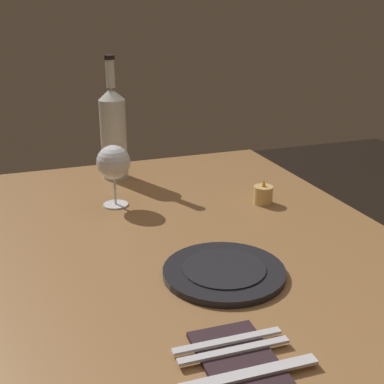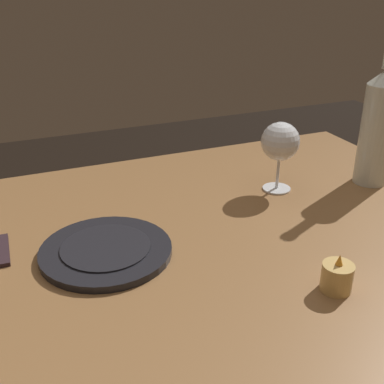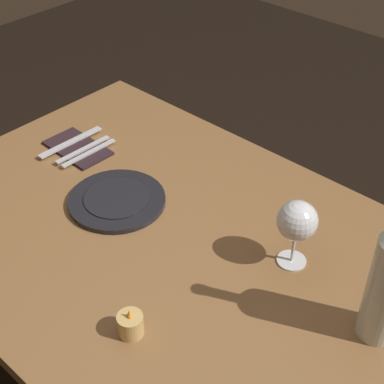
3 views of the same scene
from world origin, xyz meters
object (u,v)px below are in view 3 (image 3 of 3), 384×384
object	(u,v)px
wine_glass_left	(297,222)
folded_napkin	(78,148)
votive_candle	(131,325)
table_knife	(71,142)
fork_outer	(89,153)
dinner_plate	(117,200)
fork_inner	(83,149)

from	to	relation	value
wine_glass_left	folded_napkin	bearing A→B (deg)	3.23
wine_glass_left	votive_candle	distance (m)	0.40
wine_glass_left	table_knife	size ratio (longest dim) A/B	0.78
fork_outer	votive_candle	bearing A→B (deg)	147.72
wine_glass_left	fork_outer	bearing A→B (deg)	3.47
dinner_plate	fork_inner	world-z (taller)	dinner_plate
table_knife	folded_napkin	bearing A→B (deg)	180.00
folded_napkin	table_knife	world-z (taller)	table_knife
wine_glass_left	fork_outer	size ratio (longest dim) A/B	0.91
table_knife	dinner_plate	bearing A→B (deg)	163.83
dinner_plate	table_knife	bearing A→B (deg)	-16.17
folded_napkin	fork_outer	distance (m)	0.05
wine_glass_left	votive_candle	world-z (taller)	wine_glass_left
votive_candle	fork_inner	size ratio (longest dim) A/B	0.37
dinner_plate	folded_napkin	xyz separation A→B (m)	(0.26, -0.08, -0.00)
fork_inner	table_knife	world-z (taller)	same
fork_inner	folded_napkin	bearing A→B (deg)	0.00
fork_outer	wine_glass_left	bearing A→B (deg)	-176.53
folded_napkin	fork_inner	bearing A→B (deg)	180.00
wine_glass_left	fork_inner	bearing A→B (deg)	3.35
votive_candle	folded_napkin	xyz separation A→B (m)	(0.58, -0.34, -0.02)
wine_glass_left	fork_inner	xyz separation A→B (m)	(0.68, 0.04, -0.11)
wine_glass_left	dinner_plate	bearing A→B (deg)	15.61
votive_candle	fork_outer	world-z (taller)	votive_candle
wine_glass_left	dinner_plate	world-z (taller)	wine_glass_left
dinner_plate	fork_outer	distance (m)	0.23
votive_candle	dinner_plate	xyz separation A→B (m)	(0.32, -0.25, -0.02)
dinner_plate	fork_inner	xyz separation A→B (m)	(0.23, -0.08, 0.00)
wine_glass_left	dinner_plate	xyz separation A→B (m)	(0.44, 0.12, -0.11)
folded_napkin	fork_inner	size ratio (longest dim) A/B	1.07
folded_napkin	fork_outer	xyz separation A→B (m)	(-0.05, 0.00, 0.01)
votive_candle	folded_napkin	world-z (taller)	votive_candle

